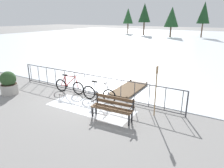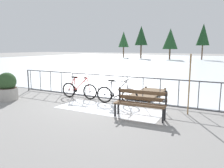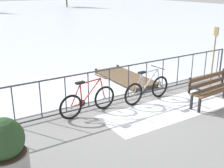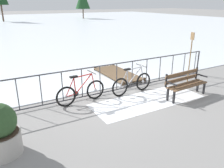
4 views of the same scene
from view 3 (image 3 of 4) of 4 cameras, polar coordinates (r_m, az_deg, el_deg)
The scene contains 9 objects.
ground_plane at distance 8.49m, azimuth 1.36°, elevation -3.52°, with size 160.00×160.00×0.00m, color gray.
snow_patch at distance 8.10m, azimuth 10.96°, elevation -4.99°, with size 3.83×1.41×0.01m, color white.
railing_fence at distance 8.29m, azimuth 1.39°, elevation 0.05°, with size 9.06×0.06×1.07m.
bicycle_near_railing at distance 7.61m, azimuth -4.73°, elevation -3.34°, with size 1.71×0.52×0.97m.
bicycle_second at distance 8.48m, azimuth 6.95°, elevation -1.01°, with size 1.71×0.52×0.97m.
park_bench at distance 8.64m, azimuth 18.95°, elevation -0.54°, with size 1.62×0.57×0.89m.
planter_with_shrub at distance 5.42m, azimuth -20.53°, elevation -12.35°, with size 0.82×0.82×1.16m.
oar_upright at distance 10.06m, azimuth 19.48°, elevation 5.80°, with size 0.04×0.16×1.98m.
wooden_dock at distance 10.35m, azimuth 2.66°, elevation 1.39°, with size 1.10×2.61×0.20m.
Camera 3 is at (-4.38, -6.49, 3.26)m, focal length 46.29 mm.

